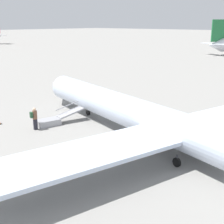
# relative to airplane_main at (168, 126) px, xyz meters

# --- Properties ---
(ground_plane) EXTENTS (600.00, 600.00, 0.00)m
(ground_plane) POSITION_rel_airplane_main_xyz_m (0.87, -0.22, -1.76)
(ground_plane) COLOR gray
(airplane_main) EXTENTS (32.74, 25.71, 5.90)m
(airplane_main) POSITION_rel_airplane_main_xyz_m (0.00, 0.00, 0.00)
(airplane_main) COLOR silver
(airplane_main) RESTS_ON ground
(boarding_stairs) EXTENTS (1.93, 4.14, 1.54)m
(boarding_stairs) POSITION_rel_airplane_main_xyz_m (9.85, 1.34, -1.40)
(boarding_stairs) COLOR #99999E
(boarding_stairs) RESTS_ON ground
(passenger) EXTENTS (0.40, 0.56, 1.74)m
(passenger) POSITION_rel_airplane_main_xyz_m (9.89, 3.03, -0.75)
(passenger) COLOR #23232D
(passenger) RESTS_ON ground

